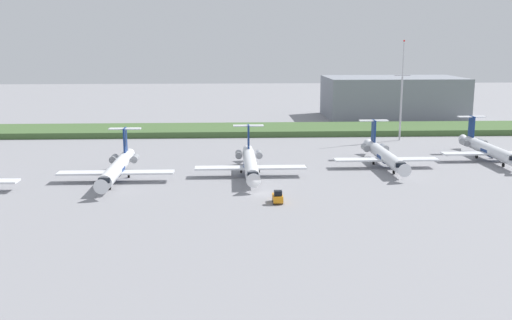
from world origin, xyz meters
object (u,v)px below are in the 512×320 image
Objects in this scene: regional_jet_second at (117,168)px; regional_jet_fifth at (488,149)px; regional_jet_third at (250,163)px; baggage_tug at (278,197)px; regional_jet_fourth at (384,155)px; antenna_mast at (401,100)px.

regional_jet_second and regional_jet_fifth have the same top height.
baggage_tug is (3.89, -22.01, -1.53)m from regional_jet_third.
regional_jet_second is at bearing -169.55° from regional_jet_fourth.
antenna_mast is (43.43, 41.37, 8.84)m from regional_jet_third.
antenna_mast reaches higher than regional_jet_third.
antenna_mast is (-12.81, 28.30, 8.84)m from regional_jet_fifth.
regional_jet_fifth is at bearing 12.87° from regional_jet_fourth.
regional_jet_third and regional_jet_fifth have the same top height.
regional_jet_fifth is at bearing -65.65° from antenna_mast.
regional_jet_fourth is at bearing 10.45° from regional_jet_second.
regional_jet_second is 1.12× the size of antenna_mast.
regional_jet_fifth is 63.03m from baggage_tug.
antenna_mast is at bearing 32.52° from regional_jet_second.
regional_jet_second is 83.73m from antenna_mast.
baggage_tug is at bearing -79.98° from regional_jet_third.
regional_jet_second and regional_jet_fourth have the same top height.
antenna_mast reaches higher than regional_jet_second.
regional_jet_fifth is 32.30m from antenna_mast.
baggage_tug is (-52.35, -35.08, -1.53)m from regional_jet_fifth.
antenna_mast reaches higher than baggage_tug.
regional_jet_second and regional_jet_third have the same top height.
regional_jet_second is 57.77m from regional_jet_fourth.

